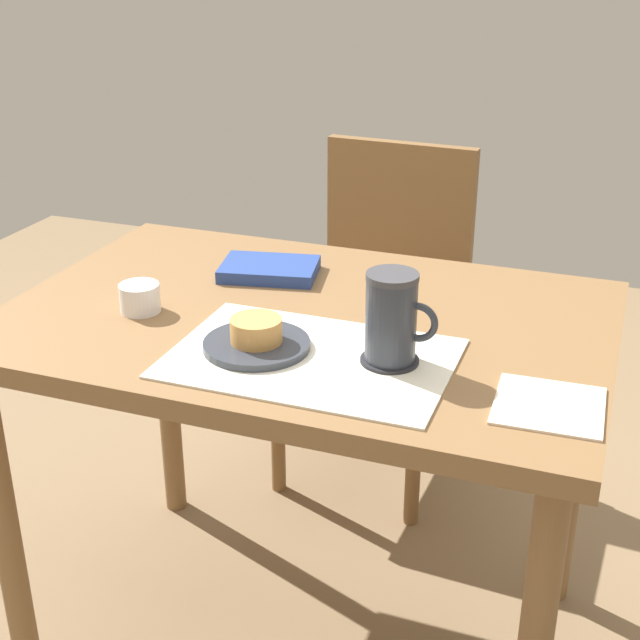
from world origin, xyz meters
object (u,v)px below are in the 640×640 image
wooden_chair (381,298)px  sugar_bowl (140,298)px  coffee_mug (392,317)px  small_book (269,269)px  dining_table (306,362)px  pastry (256,330)px  pastry_plate (257,345)px

wooden_chair → sugar_bowl: size_ratio=11.93×
coffee_mug → small_book: bearing=138.9°
dining_table → wooden_chair: wooden_chair is taller
pastry → small_book: bearing=109.7°
dining_table → small_book: (-0.13, 0.15, 0.10)m
dining_table → wooden_chair: (-0.06, 0.69, -0.16)m
pastry_plate → small_book: small_book is taller
dining_table → pastry: size_ratio=12.64×
pastry_plate → small_book: size_ratio=0.94×
dining_table → coffee_mug: (0.19, -0.13, 0.17)m
coffee_mug → sugar_bowl: size_ratio=2.00×
pastry → small_book: pastry is taller
pastry_plate → small_book: 0.33m
wooden_chair → sugar_bowl: 0.85m
pastry_plate → pastry: 0.03m
wooden_chair → small_book: (-0.07, -0.54, 0.26)m
pastry_plate → pastry: size_ratio=2.07×
wooden_chair → pastry_plate: wooden_chair is taller
wooden_chair → small_book: size_ratio=4.64×
wooden_chair → pastry_plate: bearing=95.6°
pastry → pastry_plate: bearing=0.0°
dining_table → coffee_mug: 0.29m
coffee_mug → pastry: bearing=-172.6°
dining_table → pastry: (-0.02, -0.16, 0.13)m
wooden_chair → pastry: size_ratio=10.19×
wooden_chair → pastry_plate: 0.89m
coffee_mug → wooden_chair: bearing=107.1°
dining_table → sugar_bowl: (-0.27, -0.09, 0.12)m
coffee_mug → dining_table: bearing=145.3°
wooden_chair → pastry_plate: (0.04, -0.85, 0.26)m
wooden_chair → dining_table: bearing=98.0°
coffee_mug → sugar_bowl: coffee_mug is taller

